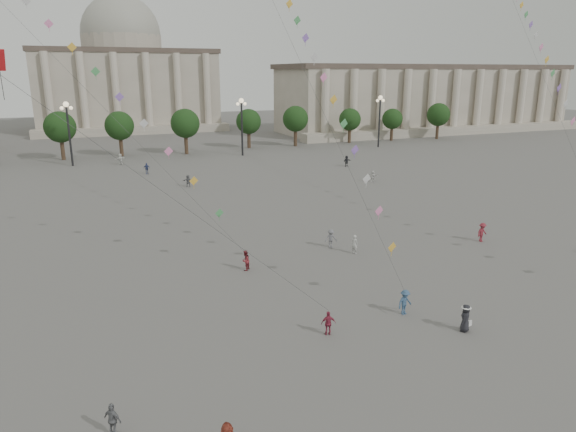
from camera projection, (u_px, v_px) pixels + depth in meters
name	position (u px, v px, depth m)	size (l,w,h in m)	color
ground	(355.00, 345.00, 29.82)	(360.00, 360.00, 0.00)	#5A5855
hall_east	(428.00, 98.00, 138.50)	(84.00, 26.22, 17.20)	gray
hall_central	(125.00, 76.00, 141.12)	(48.30, 34.30, 35.50)	gray
tree_row	(154.00, 126.00, 97.87)	(137.12, 5.12, 8.00)	#382A1C
lamp_post_mid_west	(68.00, 122.00, 84.75)	(2.00, 0.90, 10.65)	#262628
lamp_post_mid_east	(242.00, 116.00, 95.67)	(2.00, 0.90, 10.65)	#262628
lamp_post_far_east	(380.00, 112.00, 106.58)	(2.00, 0.90, 10.65)	#262628
person_crowd_0	(147.00, 168.00, 79.61)	(1.02, 0.42, 1.74)	navy
person_crowd_4	(120.00, 159.00, 87.46)	(1.79, 0.57, 1.93)	silver
person_crowd_6	(331.00, 238.00, 46.19)	(1.10, 0.63, 1.71)	slate
person_crowd_7	(373.00, 176.00, 73.85)	(1.52, 0.48, 1.64)	silver
person_crowd_8	(482.00, 232.00, 47.81)	(1.17, 0.67, 1.81)	maroon
person_crowd_9	(347.00, 161.00, 86.01)	(1.68, 0.54, 1.82)	black
person_crowd_12	(188.00, 181.00, 70.82)	(1.52, 0.48, 1.63)	#5F5E63
person_crowd_13	(355.00, 244.00, 44.72)	(0.61, 0.40, 1.69)	#B6B6B2
tourist_0	(328.00, 323.00, 30.82)	(0.89, 0.37, 1.52)	#962941
tourist_3	(113.00, 420.00, 22.24)	(0.92, 0.38, 1.56)	slate
kite_flyer_0	(245.00, 260.00, 40.87)	(0.81, 0.63, 1.66)	maroon
kite_flyer_1	(405.00, 302.00, 33.41)	(1.10, 0.63, 1.71)	#335174
hat_person	(466.00, 318.00, 31.22)	(1.01, 0.96, 1.74)	black
kite_train_east	(533.00, 35.00, 54.57)	(22.57, 40.45, 57.22)	#3F3F3F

